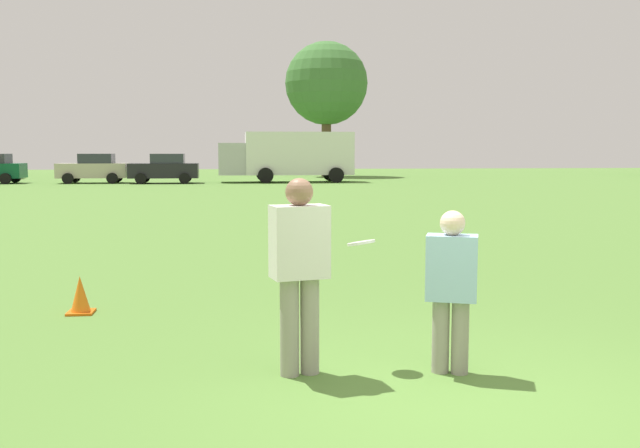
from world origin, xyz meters
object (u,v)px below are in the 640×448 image
frisbee (361,243)px  parked_car_mid_left (94,168)px  player_thrower (300,265)px  player_defender (451,283)px  traffic_cone (80,296)px  parked_car_center (165,168)px  box_truck (289,155)px

frisbee → parked_car_mid_left: 39.65m
player_thrower → player_defender: player_thrower is taller
frisbee → player_thrower: bearing=-158.6°
player_defender → frisbee: player_defender is taller
player_thrower → traffic_cone: player_thrower is taller
player_defender → player_thrower: bearing=175.3°
parked_car_center → box_truck: box_truck is taller
player_defender → traffic_cone: 4.89m
parked_car_mid_left → box_truck: bearing=0.3°
player_defender → parked_car_center: 38.47m
player_thrower → parked_car_center: 38.15m
player_thrower → frisbee: player_thrower is taller
player_defender → parked_car_center: (-6.60, 37.90, 0.08)m
player_thrower → traffic_cone: size_ratio=3.77×
player_thrower → parked_car_center: size_ratio=0.43×
frisbee → parked_car_center: size_ratio=0.07×
parked_car_center → player_defender: bearing=-80.1°
box_truck → parked_car_mid_left: bearing=-179.7°
parked_car_mid_left → box_truck: 12.18m
traffic_cone → parked_car_mid_left: 36.52m
player_defender → traffic_cone: player_defender is taller
parked_car_center → player_thrower: bearing=-82.1°
traffic_cone → box_truck: bearing=81.9°
parked_car_mid_left → box_truck: box_truck is taller
player_thrower → box_truck: 38.69m
player_defender → box_truck: (1.14, 38.72, 0.91)m
traffic_cone → box_truck: 36.28m
frisbee → parked_car_center: parked_car_center is taller
frisbee → parked_car_center: (-5.82, 37.55, -0.26)m
parked_car_mid_left → box_truck: size_ratio=0.50×
player_defender → parked_car_mid_left: parked_car_mid_left is taller
parked_car_center → box_truck: bearing=6.0°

